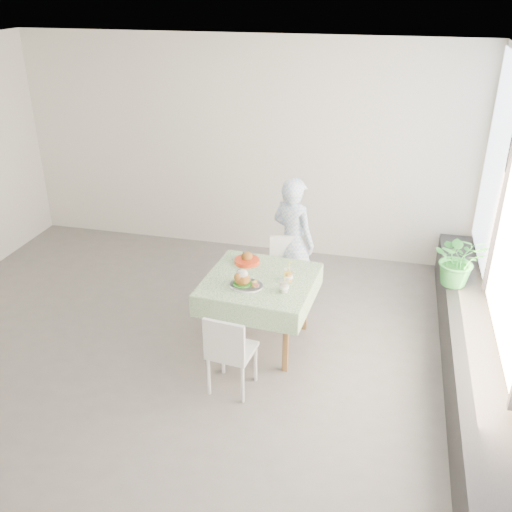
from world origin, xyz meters
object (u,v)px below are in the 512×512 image
(chair_near, at_px, (232,366))
(potted_plant, at_px, (459,259))
(cafe_table, at_px, (260,303))
(main_dish, at_px, (244,281))
(chair_far, at_px, (288,289))
(diner, at_px, (293,241))
(juice_cup_orange, at_px, (288,276))

(chair_near, height_order, potted_plant, potted_plant)
(cafe_table, relative_size, main_dish, 3.34)
(chair_far, xyz_separation_m, main_dish, (-0.26, -0.87, 0.54))
(main_dish, height_order, potted_plant, potted_plant)
(diner, distance_m, juice_cup_orange, 0.93)
(chair_far, height_order, juice_cup_orange, juice_cup_orange)
(cafe_table, xyz_separation_m, potted_plant, (1.91, 0.81, 0.33))
(chair_far, bearing_deg, cafe_table, -102.86)
(chair_far, height_order, chair_near, chair_far)
(chair_near, bearing_deg, juice_cup_orange, 65.99)
(potted_plant, bearing_deg, main_dish, -153.84)
(cafe_table, relative_size, chair_near, 1.38)
(juice_cup_orange, bearing_deg, diner, 97.69)
(cafe_table, height_order, potted_plant, potted_plant)
(potted_plant, bearing_deg, chair_near, -141.37)
(chair_near, bearing_deg, cafe_table, 84.86)
(cafe_table, bearing_deg, diner, 80.46)
(cafe_table, distance_m, chair_far, 0.73)
(chair_far, relative_size, juice_cup_orange, 3.22)
(juice_cup_orange, xyz_separation_m, potted_plant, (1.63, 0.80, -0.01))
(cafe_table, distance_m, diner, 0.99)
(chair_near, bearing_deg, diner, 82.45)
(cafe_table, bearing_deg, juice_cup_orange, 2.36)
(diner, bearing_deg, chair_near, 109.65)
(diner, relative_size, juice_cup_orange, 5.68)
(chair_far, distance_m, diner, 0.54)
(chair_far, xyz_separation_m, juice_cup_orange, (0.12, -0.68, 0.54))
(chair_far, bearing_deg, diner, 90.04)
(cafe_table, xyz_separation_m, main_dish, (-0.11, -0.19, 0.34))
(diner, distance_m, main_dish, 1.15)
(diner, height_order, potted_plant, diner)
(cafe_table, bearing_deg, potted_plant, 22.86)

